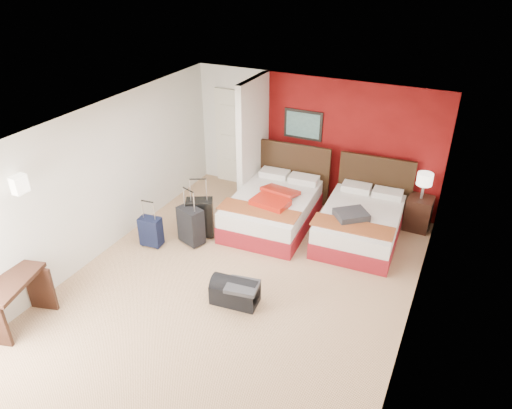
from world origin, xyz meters
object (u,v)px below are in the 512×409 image
Objects in this scene: table_lamp at (424,186)px; bed_left at (272,211)px; duffel_bag at (235,292)px; nightstand at (418,213)px; red_suitcase_open at (275,197)px; desk at (17,303)px; suitcase_black at (200,219)px; suitcase_navy at (151,233)px; bed_right at (359,225)px; suitcase_charcoal at (191,227)px.

bed_left is at bearing -157.04° from table_lamp.
bed_left is 2.92× the size of duffel_bag.
nightstand is 0.91× the size of duffel_bag.
red_suitcase_open is 4.39m from desk.
table_lamp is at bearing 33.12° from desk.
suitcase_black is (-3.47, -1.94, 0.04)m from nightstand.
nightstand reaches higher than suitcase_navy.
bed_right is 3.67× the size of suitcase_navy.
duffel_bag is (1.40, -1.34, -0.17)m from suitcase_black.
suitcase_black is 1.35× the size of suitcase_navy.
red_suitcase_open is 0.96× the size of desk.
nightstand is 6.70m from desk.
bed_right is 2.72m from duffel_bag.
bed_right is at bearing 18.90° from red_suitcase_open.
red_suitcase_open is (-1.49, -0.30, 0.37)m from bed_right.
red_suitcase_open is 2.22m from duffel_bag.
duffel_bag is 0.74× the size of desk.
suitcase_black is (-3.47, -1.94, -0.52)m from table_lamp.
red_suitcase_open is at bearing 34.00° from suitcase_navy.
nightstand is 0.95× the size of suitcase_charcoal.
suitcase_black is 1.95m from duffel_bag.
suitcase_charcoal is (-1.03, -1.17, 0.03)m from bed_left.
suitcase_charcoal is 1.79m from duffel_bag.
nightstand is at bearing 33.12° from desk.
duffel_bag is (0.29, -2.14, -0.48)m from red_suitcase_open.
suitcase_navy is at bearing 65.20° from desk.
duffel_bag is (0.39, -2.24, -0.13)m from bed_left.
duffel_bag is at bearing -25.52° from suitcase_navy.
red_suitcase_open reaches higher than bed_left.
bed_right is 3.84× the size of table_lamp.
red_suitcase_open is at bearing 8.24° from suitcase_black.
bed_left is 3.21× the size of nightstand.
suitcase_black reaches higher than duffel_bag.
suitcase_navy is at bearing -161.12° from suitcase_black.
bed_left is 2.67m from nightstand.
suitcase_navy is (-1.61, -1.54, -0.04)m from bed_left.
bed_right is 2.89× the size of suitcase_charcoal.
suitcase_navy is (-3.20, -1.74, -0.03)m from bed_right.
desk is at bearing -132.07° from table_lamp.
desk is (-0.42, -2.39, 0.13)m from suitcase_navy.
duffel_bag is at bearing -74.65° from red_suitcase_open.
duffel_bag is (1.42, -1.08, -0.15)m from suitcase_charcoal.
table_lamp reaches higher than suitcase_black.
suitcase_charcoal is at bearing -122.62° from suitcase_black.
nightstand is (2.46, 1.04, 0.01)m from bed_left.
nightstand is (0.87, 0.84, 0.03)m from bed_right.
nightstand is 0.67× the size of desk.
red_suitcase_open is 1.30× the size of duffel_bag.
bed_left reaches higher than bed_right.
red_suitcase_open is at bearing 46.13° from desk.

